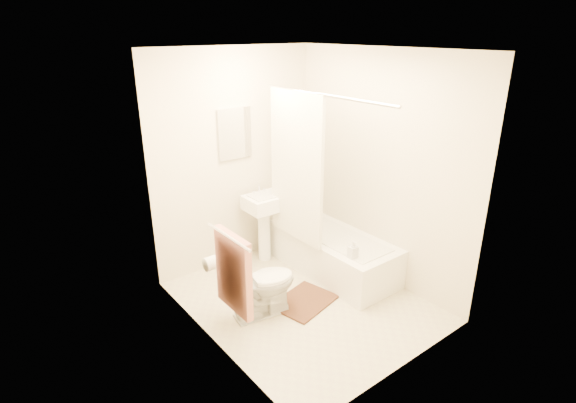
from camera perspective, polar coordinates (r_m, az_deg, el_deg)
floor at (r=4.61m, az=1.96°, el=-12.57°), size 2.40×2.40×0.00m
ceiling at (r=3.84m, az=2.43°, el=18.76°), size 2.40×2.40×0.00m
wall_back at (r=5.00m, az=-6.74°, el=5.25°), size 2.00×0.02×2.40m
wall_left at (r=3.55m, az=-10.31°, el=-1.74°), size 0.02×2.40×2.40m
wall_right at (r=4.74m, az=11.49°, el=4.08°), size 0.02×2.40×2.40m
mirror at (r=4.91m, az=-6.77°, el=8.57°), size 0.40×0.03×0.55m
curtain_rod at (r=4.14m, az=4.68°, el=13.34°), size 0.03×1.70×0.03m
shower_curtain at (r=4.61m, az=1.03°, el=4.27°), size 0.04×0.80×1.55m
towel_bar at (r=3.40m, az=-7.61°, el=-4.44°), size 0.02×0.60×0.02m
towel at (r=3.57m, az=-6.94°, el=-8.95°), size 0.06×0.45×0.66m
toilet_paper at (r=3.89m, az=-9.76°, el=-7.74°), size 0.11×0.12×0.12m
toilet at (r=4.28m, az=-3.41°, el=-10.33°), size 0.72×0.47×0.65m
sink at (r=5.18m, az=-2.94°, el=-3.02°), size 0.45×0.37×0.88m
bathtub at (r=5.08m, az=5.60°, el=-6.43°), size 0.67×1.54×0.43m
bath_mat at (r=4.59m, az=2.07°, el=-12.55°), size 0.69×0.58×0.02m
soap_bottle at (r=4.49m, az=8.24°, el=-6.05°), size 0.09×0.09×0.18m
scrub_brush at (r=5.19m, az=2.19°, el=-2.79°), size 0.08×0.21×0.04m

